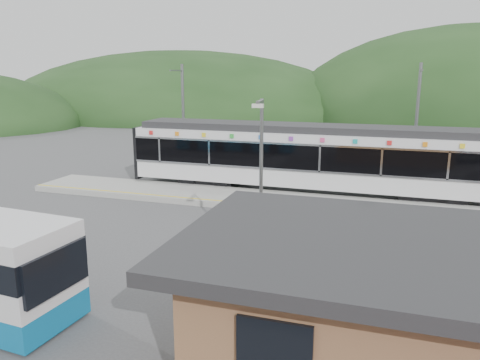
% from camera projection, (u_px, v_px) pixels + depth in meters
% --- Properties ---
extents(ground, '(120.00, 120.00, 0.00)m').
position_uv_depth(ground, '(248.00, 223.00, 20.63)').
color(ground, '#4C4C4F').
rests_on(ground, ground).
extents(hills, '(146.00, 149.00, 26.00)m').
position_uv_depth(hills, '(396.00, 203.00, 23.67)').
color(hills, '#1E3D19').
rests_on(hills, ground).
extents(platform, '(26.00, 3.20, 0.30)m').
position_uv_depth(platform, '(267.00, 200.00, 23.65)').
color(platform, '#9E9E99').
rests_on(platform, ground).
extents(yellow_line, '(26.00, 0.10, 0.01)m').
position_uv_depth(yellow_line, '(261.00, 204.00, 22.41)').
color(yellow_line, yellow).
rests_on(yellow_line, platform).
extents(train, '(20.44, 3.01, 3.74)m').
position_uv_depth(train, '(315.00, 156.00, 25.16)').
color(train, black).
rests_on(train, ground).
extents(catenary_mast_west, '(0.18, 1.80, 7.00)m').
position_uv_depth(catenary_mast_west, '(183.00, 118.00, 29.86)').
color(catenary_mast_west, slate).
rests_on(catenary_mast_west, ground).
extents(catenary_mast_east, '(0.18, 1.80, 7.00)m').
position_uv_depth(catenary_mast_east, '(416.00, 125.00, 25.64)').
color(catenary_mast_east, slate).
rests_on(catenary_mast_east, ground).
extents(station_shelter, '(9.20, 6.20, 3.00)m').
position_uv_depth(station_shelter, '(392.00, 305.00, 10.13)').
color(station_shelter, brown).
rests_on(station_shelter, ground).
extents(lamp_post, '(0.37, 1.02, 5.66)m').
position_uv_depth(lamp_post, '(260.00, 169.00, 15.24)').
color(lamp_post, slate).
rests_on(lamp_post, ground).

